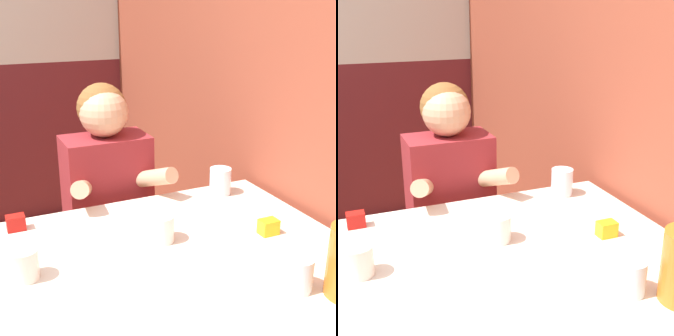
% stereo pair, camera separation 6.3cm
% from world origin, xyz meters
% --- Properties ---
extents(brick_wall_right, '(0.08, 4.43, 2.70)m').
position_xyz_m(brick_wall_right, '(1.47, 1.22, 1.35)').
color(brick_wall_right, brown).
rests_on(brick_wall_right, ground_plane).
extents(main_table, '(1.07, 0.92, 0.77)m').
position_xyz_m(main_table, '(0.87, 0.29, 0.71)').
color(main_table, beige).
rests_on(main_table, ground_plane).
extents(person_seated, '(0.42, 0.40, 1.19)m').
position_xyz_m(person_seated, '(0.85, 0.92, 0.62)').
color(person_seated, maroon).
rests_on(person_seated, ground_plane).
extents(glass_near_pitcher, '(0.08, 0.08, 0.10)m').
position_xyz_m(glass_near_pitcher, '(1.23, 0.66, 0.82)').
color(glass_near_pitcher, silver).
rests_on(glass_near_pitcher, main_table).
extents(glass_center, '(0.08, 0.08, 0.09)m').
position_xyz_m(glass_center, '(0.86, 0.40, 0.81)').
color(glass_center, silver).
rests_on(glass_center, main_table).
extents(glass_far_side, '(0.08, 0.08, 0.09)m').
position_xyz_m(glass_far_side, '(0.44, 0.36, 0.81)').
color(glass_far_side, silver).
rests_on(glass_far_side, main_table).
extents(glass_by_brick, '(0.08, 0.08, 0.09)m').
position_xyz_m(glass_by_brick, '(1.07, 0.01, 0.81)').
color(glass_by_brick, silver).
rests_on(glass_by_brick, main_table).
extents(condiment_ketchup, '(0.06, 0.04, 0.05)m').
position_xyz_m(condiment_ketchup, '(0.46, 0.67, 0.79)').
color(condiment_ketchup, '#B7140F').
rests_on(condiment_ketchup, main_table).
extents(condiment_mustard, '(0.06, 0.04, 0.05)m').
position_xyz_m(condiment_mustard, '(1.19, 0.30, 0.79)').
color(condiment_mustard, yellow).
rests_on(condiment_mustard, main_table).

